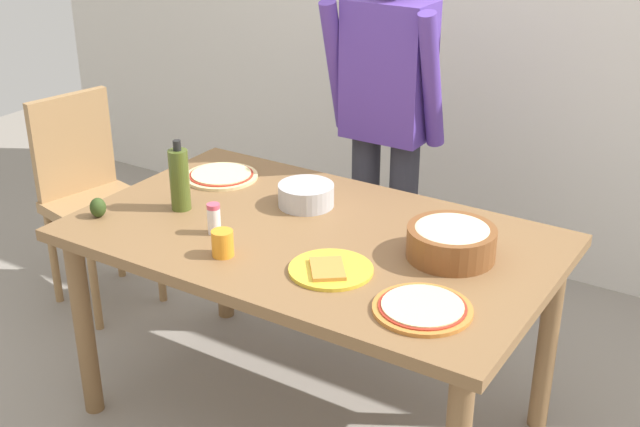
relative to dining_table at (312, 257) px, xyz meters
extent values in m
plane|color=gray|center=(0.00, 0.00, -0.67)|extent=(8.00, 8.00, 0.00)
cube|color=brown|center=(0.00, 0.00, 0.07)|extent=(1.60, 0.96, 0.04)
cylinder|color=brown|center=(-0.72, -0.40, -0.31)|extent=(0.07, 0.07, 0.72)
cylinder|color=brown|center=(-0.72, 0.40, -0.31)|extent=(0.07, 0.07, 0.72)
cylinder|color=brown|center=(0.72, 0.40, -0.31)|extent=(0.07, 0.07, 0.72)
cylinder|color=#2D2D38|center=(-0.22, 0.76, -0.24)|extent=(0.12, 0.12, 0.85)
cylinder|color=#2D2D38|center=(-0.04, 0.76, -0.24)|extent=(0.12, 0.12, 0.85)
cube|color=#56389E|center=(-0.13, 0.76, 0.46)|extent=(0.34, 0.20, 0.55)
cylinder|color=#56389E|center=(-0.34, 0.71, 0.46)|extent=(0.07, 0.21, 0.55)
cylinder|color=#56389E|center=(0.08, 0.71, 0.46)|extent=(0.07, 0.21, 0.55)
cube|color=#A37A4C|center=(-1.25, 0.21, -0.19)|extent=(0.47, 0.47, 0.05)
cube|color=#A37A4C|center=(-1.43, 0.25, 0.06)|extent=(0.12, 0.38, 0.45)
cylinder|color=#A37A4C|center=(-1.12, 0.01, -0.44)|extent=(0.04, 0.04, 0.45)
cylinder|color=#A37A4C|center=(-1.05, 0.34, -0.44)|extent=(0.04, 0.04, 0.45)
cylinder|color=#A37A4C|center=(-1.45, 0.08, -0.44)|extent=(0.04, 0.04, 0.45)
cylinder|color=#A37A4C|center=(-1.38, 0.42, -0.44)|extent=(0.04, 0.04, 0.45)
cylinder|color=beige|center=(-0.56, 0.22, 0.10)|extent=(0.28, 0.28, 0.01)
cylinder|color=#B22D1E|center=(-0.56, 0.22, 0.10)|extent=(0.25, 0.25, 0.00)
cylinder|color=beige|center=(-0.56, 0.22, 0.11)|extent=(0.23, 0.23, 0.00)
cylinder|color=#C67A33|center=(0.53, -0.26, 0.10)|extent=(0.28, 0.28, 0.01)
cylinder|color=#B22D1E|center=(0.53, -0.26, 0.10)|extent=(0.25, 0.25, 0.00)
cylinder|color=beige|center=(0.53, -0.26, 0.11)|extent=(0.23, 0.23, 0.00)
cylinder|color=gold|center=(0.20, -0.20, 0.10)|extent=(0.26, 0.26, 0.01)
cube|color=#CC8438|center=(0.20, -0.22, 0.11)|extent=(0.16, 0.17, 0.01)
cylinder|color=brown|center=(0.46, 0.08, 0.14)|extent=(0.28, 0.28, 0.10)
ellipsoid|color=beige|center=(0.46, 0.08, 0.18)|extent=(0.25, 0.25, 0.05)
cylinder|color=#B7B7BC|center=(-0.14, 0.18, 0.13)|extent=(0.20, 0.20, 0.08)
cylinder|color=#47561E|center=(-0.50, -0.08, 0.20)|extent=(0.07, 0.07, 0.22)
cylinder|color=black|center=(-0.50, -0.08, 0.33)|extent=(0.03, 0.03, 0.04)
cylinder|color=orange|center=(-0.15, -0.29, 0.13)|extent=(0.07, 0.07, 0.08)
cylinder|color=white|center=(-0.27, -0.18, 0.14)|extent=(0.04, 0.04, 0.09)
cylinder|color=#D84C66|center=(-0.27, -0.18, 0.19)|extent=(0.04, 0.04, 0.02)
ellipsoid|color=#2D4219|center=(-0.70, -0.29, 0.13)|extent=(0.06, 0.06, 0.07)
camera|label=1|loc=(1.35, -2.09, 1.29)|focal=46.39mm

